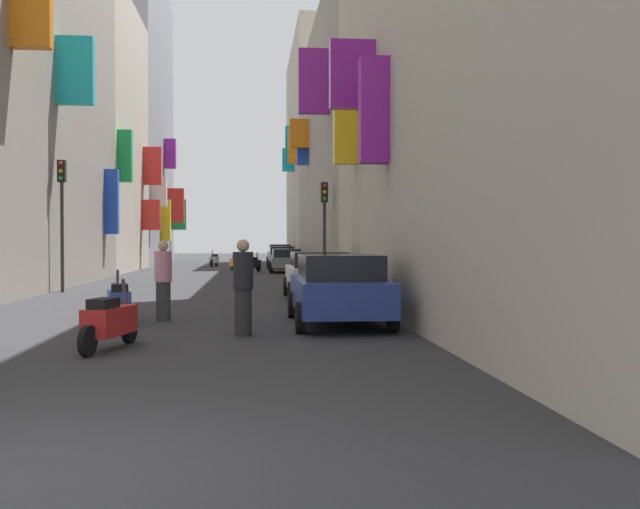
{
  "coord_description": "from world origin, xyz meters",
  "views": [
    {
      "loc": [
        1.88,
        -5.5,
        1.76
      ],
      "look_at": [
        4.52,
        22.69,
        1.24
      ],
      "focal_mm": 40.98,
      "sensor_mm": 36.0,
      "label": 1
    }
  ],
  "objects_px": {
    "scooter_red": "(109,321)",
    "parked_car_grey": "(286,260)",
    "scooter_black": "(254,264)",
    "pedestrian_near_left": "(243,287)",
    "scooter_blue": "(119,302)",
    "parked_car_blue": "(338,288)",
    "scooter_orange": "(236,263)",
    "parked_car_white": "(318,274)",
    "parked_car_silver": "(282,257)",
    "scooter_white": "(214,260)",
    "parked_car_red": "(280,254)",
    "pedestrian_near_right": "(163,281)",
    "traffic_light_far_corner": "(324,216)",
    "traffic_light_near_corner": "(62,203)"
  },
  "relations": [
    {
      "from": "pedestrian_near_right",
      "to": "traffic_light_far_corner",
      "type": "relative_size",
      "value": 0.44
    },
    {
      "from": "scooter_black",
      "to": "pedestrian_near_left",
      "type": "distance_m",
      "value": 28.06
    },
    {
      "from": "parked_car_white",
      "to": "parked_car_blue",
      "type": "distance_m",
      "value": 6.83
    },
    {
      "from": "parked_car_grey",
      "to": "pedestrian_near_right",
      "type": "height_order",
      "value": "pedestrian_near_right"
    },
    {
      "from": "parked_car_white",
      "to": "scooter_red",
      "type": "bearing_deg",
      "value": -113.31
    },
    {
      "from": "parked_car_grey",
      "to": "parked_car_silver",
      "type": "relative_size",
      "value": 0.99
    },
    {
      "from": "parked_car_blue",
      "to": "pedestrian_near_left",
      "type": "bearing_deg",
      "value": -141.01
    },
    {
      "from": "scooter_blue",
      "to": "traffic_light_far_corner",
      "type": "distance_m",
      "value": 13.08
    },
    {
      "from": "parked_car_red",
      "to": "scooter_red",
      "type": "relative_size",
      "value": 2.29
    },
    {
      "from": "parked_car_grey",
      "to": "scooter_orange",
      "type": "xyz_separation_m",
      "value": [
        -2.87,
        2.82,
        -0.25
      ]
    },
    {
      "from": "parked_car_grey",
      "to": "scooter_red",
      "type": "height_order",
      "value": "parked_car_grey"
    },
    {
      "from": "parked_car_grey",
      "to": "parked_car_red",
      "type": "bearing_deg",
      "value": 89.38
    },
    {
      "from": "parked_car_silver",
      "to": "scooter_white",
      "type": "xyz_separation_m",
      "value": [
        -4.53,
        3.56,
        -0.29
      ]
    },
    {
      "from": "scooter_black",
      "to": "scooter_orange",
      "type": "bearing_deg",
      "value": 116.98
    },
    {
      "from": "scooter_red",
      "to": "parked_car_grey",
      "type": "bearing_deg",
      "value": 81.7
    },
    {
      "from": "scooter_white",
      "to": "pedestrian_near_left",
      "type": "relative_size",
      "value": 1.04
    },
    {
      "from": "scooter_white",
      "to": "pedestrian_near_left",
      "type": "xyz_separation_m",
      "value": [
        2.44,
        -37.31,
        0.44
      ]
    },
    {
      "from": "pedestrian_near_left",
      "to": "traffic_light_near_corner",
      "type": "height_order",
      "value": "traffic_light_near_corner"
    },
    {
      "from": "parked_car_white",
      "to": "parked_car_red",
      "type": "bearing_deg",
      "value": 89.92
    },
    {
      "from": "parked_car_red",
      "to": "pedestrian_near_right",
      "type": "relative_size",
      "value": 2.53
    },
    {
      "from": "parked_car_grey",
      "to": "traffic_light_far_corner",
      "type": "xyz_separation_m",
      "value": [
        0.83,
        -13.4,
        2.03
      ]
    },
    {
      "from": "scooter_red",
      "to": "pedestrian_near_left",
      "type": "relative_size",
      "value": 1.09
    },
    {
      "from": "traffic_light_near_corner",
      "to": "traffic_light_far_corner",
      "type": "distance_m",
      "value": 9.43
    },
    {
      "from": "scooter_orange",
      "to": "pedestrian_near_right",
      "type": "bearing_deg",
      "value": -92.08
    },
    {
      "from": "parked_car_blue",
      "to": "scooter_red",
      "type": "xyz_separation_m",
      "value": [
        -4.12,
        -3.18,
        -0.32
      ]
    },
    {
      "from": "parked_car_silver",
      "to": "scooter_black",
      "type": "relative_size",
      "value": 2.38
    },
    {
      "from": "parked_car_red",
      "to": "scooter_red",
      "type": "bearing_deg",
      "value": -96.0
    },
    {
      "from": "parked_car_red",
      "to": "parked_car_blue",
      "type": "xyz_separation_m",
      "value": [
        -0.24,
        -38.29,
        -0.01
      ]
    },
    {
      "from": "traffic_light_near_corner",
      "to": "traffic_light_far_corner",
      "type": "bearing_deg",
      "value": 10.51
    },
    {
      "from": "parked_car_blue",
      "to": "scooter_red",
      "type": "bearing_deg",
      "value": -142.31
    },
    {
      "from": "scooter_white",
      "to": "traffic_light_far_corner",
      "type": "height_order",
      "value": "traffic_light_far_corner"
    },
    {
      "from": "parked_car_white",
      "to": "pedestrian_near_left",
      "type": "bearing_deg",
      "value": -104.47
    },
    {
      "from": "scooter_blue",
      "to": "pedestrian_near_left",
      "type": "xyz_separation_m",
      "value": [
        2.68,
        -2.35,
        0.44
      ]
    },
    {
      "from": "scooter_black",
      "to": "parked_car_blue",
      "type": "bearing_deg",
      "value": -86.34
    },
    {
      "from": "parked_car_white",
      "to": "pedestrian_near_left",
      "type": "xyz_separation_m",
      "value": [
        -2.18,
        -8.43,
        0.14
      ]
    },
    {
      "from": "pedestrian_near_left",
      "to": "scooter_red",
      "type": "bearing_deg",
      "value": -143.55
    },
    {
      "from": "scooter_black",
      "to": "pedestrian_near_left",
      "type": "relative_size",
      "value": 0.96
    },
    {
      "from": "parked_car_grey",
      "to": "pedestrian_near_left",
      "type": "xyz_separation_m",
      "value": [
        -2.08,
        -27.35,
        0.19
      ]
    },
    {
      "from": "pedestrian_near_left",
      "to": "traffic_light_near_corner",
      "type": "relative_size",
      "value": 0.39
    },
    {
      "from": "pedestrian_near_right",
      "to": "traffic_light_far_corner",
      "type": "height_order",
      "value": "traffic_light_far_corner"
    },
    {
      "from": "parked_car_blue",
      "to": "scooter_blue",
      "type": "xyz_separation_m",
      "value": [
        -4.66,
        0.75,
        -0.32
      ]
    },
    {
      "from": "scooter_white",
      "to": "scooter_black",
      "type": "distance_m",
      "value": 9.65
    },
    {
      "from": "parked_car_red",
      "to": "pedestrian_near_right",
      "type": "distance_m",
      "value": 37.38
    },
    {
      "from": "parked_car_blue",
      "to": "scooter_blue",
      "type": "bearing_deg",
      "value": 170.91
    },
    {
      "from": "parked_car_blue",
      "to": "traffic_light_far_corner",
      "type": "relative_size",
      "value": 1.09
    },
    {
      "from": "parked_car_silver",
      "to": "parked_car_blue",
      "type": "bearing_deg",
      "value": -90.21
    },
    {
      "from": "scooter_blue",
      "to": "pedestrian_near_left",
      "type": "relative_size",
      "value": 1.0
    },
    {
      "from": "scooter_white",
      "to": "scooter_blue",
      "type": "bearing_deg",
      "value": -90.4
    },
    {
      "from": "parked_car_blue",
      "to": "parked_car_white",
      "type": "bearing_deg",
      "value": 88.35
    },
    {
      "from": "parked_car_red",
      "to": "parked_car_blue",
      "type": "relative_size",
      "value": 1.02
    }
  ]
}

